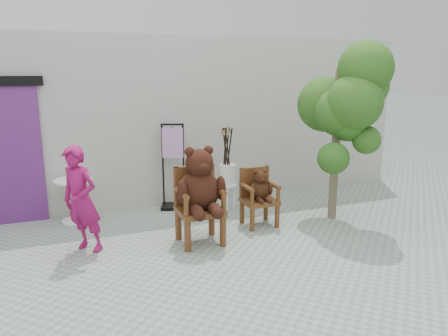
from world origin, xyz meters
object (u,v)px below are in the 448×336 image
object	(u,v)px
display_stand	(174,176)
stool_bucket	(227,174)
chair_small	(259,191)
cafe_table	(74,195)
tree	(349,98)
person	(82,200)
chair_big	(200,190)

from	to	relation	value
display_stand	stool_bucket	distance (m)	0.95
chair_small	display_stand	size ratio (longest dim) A/B	0.60
chair_small	stool_bucket	bearing A→B (deg)	100.95
cafe_table	tree	bearing A→B (deg)	-20.73
stool_bucket	cafe_table	bearing A→B (deg)	172.68
display_stand	tree	xyz separation A→B (m)	(2.40, -1.62, 1.40)
person	stool_bucket	distance (m)	2.69
cafe_table	tree	world-z (taller)	tree
display_stand	tree	bearing A→B (deg)	-14.03
display_stand	chair_big	bearing A→B (deg)	-72.38
stool_bucket	chair_big	bearing A→B (deg)	-126.48
stool_bucket	tree	xyz separation A→B (m)	(1.54, -1.22, 1.34)
person	cafe_table	xyz separation A→B (m)	(-0.05, 1.34, -0.30)
person	cafe_table	bearing A→B (deg)	137.99
tree	chair_small	bearing A→B (deg)	166.72
person	display_stand	xyz separation A→B (m)	(1.63, 1.42, -0.16)
chair_big	chair_small	world-z (taller)	chair_big
chair_big	tree	bearing A→B (deg)	0.88
chair_small	stool_bucket	xyz separation A→B (m)	(-0.17, 0.89, 0.10)
person	stool_bucket	size ratio (longest dim) A/B	1.02
person	cafe_table	distance (m)	1.38
cafe_table	tree	xyz separation A→B (m)	(4.07, -1.54, 1.54)
tree	cafe_table	bearing A→B (deg)	159.27
chair_big	tree	size ratio (longest dim) A/B	0.49
cafe_table	stool_bucket	bearing A→B (deg)	-7.32
stool_bucket	tree	distance (m)	2.37
cafe_table	person	bearing A→B (deg)	-88.00
tree	display_stand	bearing A→B (deg)	145.96
cafe_table	stool_bucket	size ratio (longest dim) A/B	0.48
display_stand	stool_bucket	world-z (taller)	display_stand
display_stand	stool_bucket	bearing A→B (deg)	-5.15
person	tree	distance (m)	4.22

